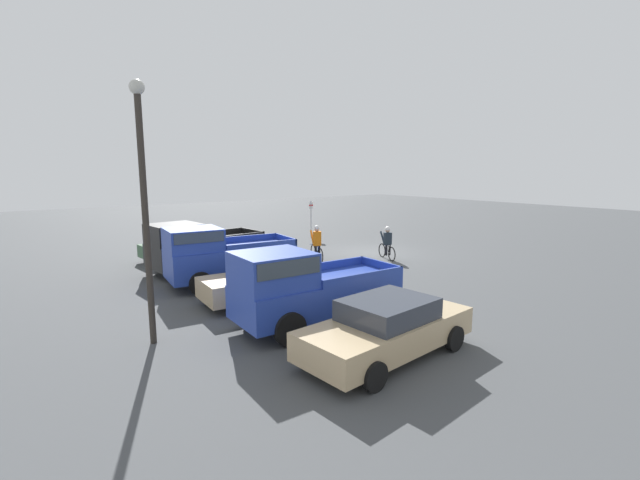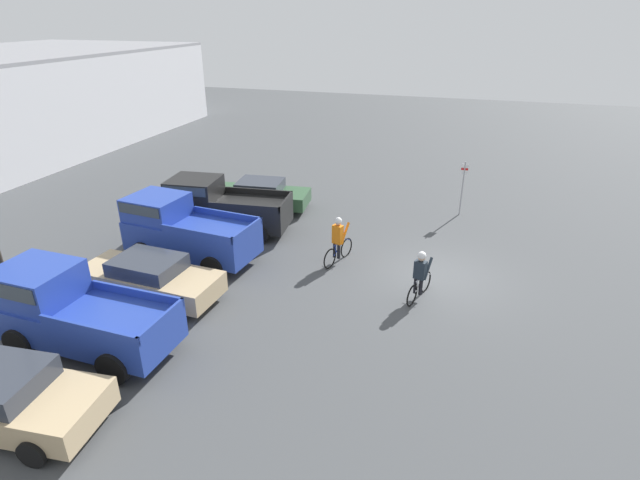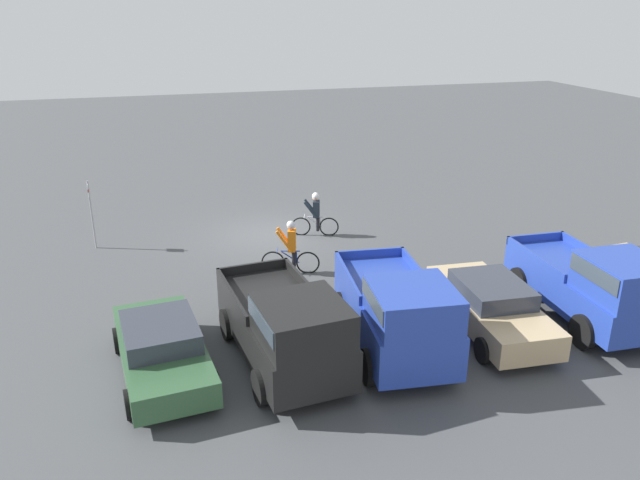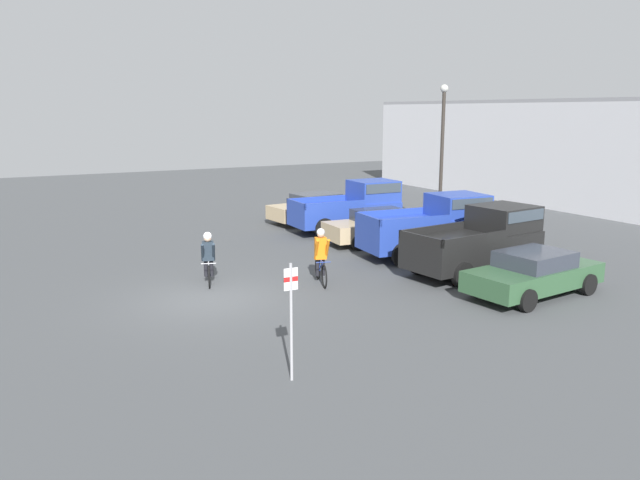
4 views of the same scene
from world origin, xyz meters
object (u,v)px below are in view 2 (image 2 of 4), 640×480
(sedan_0, at_px, (0,396))
(pickup_truck_2, at_px, (220,205))
(pickup_truck_0, at_px, (71,309))
(pickup_truck_1, at_px, (183,229))
(cyclist_0, at_px, (338,240))
(cyclist_1, at_px, (420,275))
(sedan_2, at_px, (261,194))
(fire_lane_sign, at_px, (463,183))
(sedan_1, at_px, (150,278))

(sedan_0, bearing_deg, pickup_truck_2, 2.02)
(pickup_truck_0, relative_size, pickup_truck_1, 1.00)
(cyclist_0, xyz_separation_m, cyclist_1, (-1.68, -3.14, -0.04))
(sedan_0, distance_m, sedan_2, 14.00)
(pickup_truck_1, height_order, cyclist_0, pickup_truck_1)
(cyclist_0, distance_m, fire_lane_sign, 7.39)
(pickup_truck_2, bearing_deg, fire_lane_sign, -63.26)
(cyclist_1, bearing_deg, sedan_0, 134.63)
(sedan_1, bearing_deg, pickup_truck_2, 3.93)
(sedan_1, bearing_deg, pickup_truck_1, 9.44)
(pickup_truck_2, relative_size, cyclist_0, 2.81)
(pickup_truck_2, relative_size, sedan_2, 1.11)
(sedan_0, xyz_separation_m, cyclist_0, (9.77, -5.05, 0.17))
(sedan_1, relative_size, pickup_truck_1, 0.94)
(pickup_truck_0, bearing_deg, sedan_0, -170.61)
(sedan_0, height_order, cyclist_1, cyclist_1)
(pickup_truck_2, xyz_separation_m, sedan_2, (2.84, -0.57, -0.44))
(pickup_truck_2, relative_size, cyclist_1, 2.98)
(sedan_0, xyz_separation_m, cyclist_1, (8.09, -8.19, 0.13))
(pickup_truck_0, distance_m, cyclist_0, 8.88)
(pickup_truck_1, bearing_deg, sedan_2, -6.82)
(sedan_0, distance_m, cyclist_0, 11.00)
(sedan_0, height_order, pickup_truck_2, pickup_truck_2)
(cyclist_0, bearing_deg, pickup_truck_1, 103.52)
(cyclist_0, xyz_separation_m, fire_lane_sign, (6.16, -4.03, 0.59))
(cyclist_1, distance_m, fire_lane_sign, 7.92)
(cyclist_0, height_order, fire_lane_sign, fire_lane_sign)
(pickup_truck_2, xyz_separation_m, fire_lane_sign, (4.77, -9.47, 0.35))
(sedan_0, xyz_separation_m, pickup_truck_2, (11.16, 0.39, 0.41))
(sedan_0, distance_m, pickup_truck_1, 8.47)
(pickup_truck_0, bearing_deg, fire_lane_sign, -36.05)
(pickup_truck_2, height_order, cyclist_0, pickup_truck_2)
(pickup_truck_0, relative_size, pickup_truck_2, 0.98)
(sedan_2, xyz_separation_m, cyclist_1, (-5.91, -8.01, 0.16))
(fire_lane_sign, bearing_deg, cyclist_0, 146.82)
(pickup_truck_1, bearing_deg, sedan_0, -176.71)
(sedan_0, bearing_deg, cyclist_0, -27.34)
(sedan_0, distance_m, sedan_1, 5.60)
(pickup_truck_1, relative_size, fire_lane_sign, 2.03)
(pickup_truck_1, distance_m, pickup_truck_2, 2.72)
(cyclist_1, xyz_separation_m, fire_lane_sign, (7.84, -0.89, 0.63))
(pickup_truck_0, xyz_separation_m, sedan_1, (2.78, -0.45, -0.46))
(pickup_truck_0, bearing_deg, pickup_truck_1, 0.19)
(sedan_1, height_order, cyclist_1, cyclist_1)
(sedan_1, xyz_separation_m, fire_lane_sign, (10.33, -9.09, 0.77))
(cyclist_0, bearing_deg, cyclist_1, -118.16)
(sedan_1, relative_size, sedan_2, 1.02)
(pickup_truck_2, xyz_separation_m, cyclist_0, (-1.39, -5.45, -0.24))
(pickup_truck_0, bearing_deg, pickup_truck_2, -0.49)
(sedan_0, relative_size, pickup_truck_1, 0.96)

